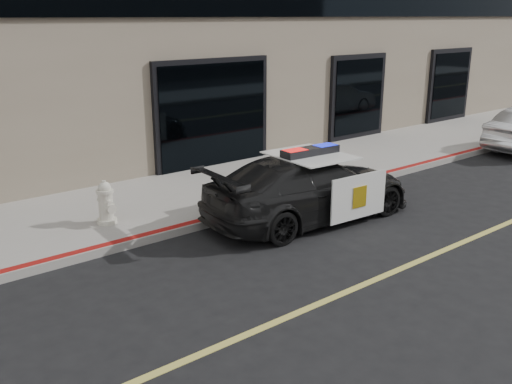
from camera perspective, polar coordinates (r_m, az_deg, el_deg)
ground at (r=11.25m, az=21.11°, el=-4.22°), size 120.00×120.00×0.00m
sidewalk_n at (r=14.37m, az=2.98°, el=1.83°), size 60.00×3.50×0.15m
police_car at (r=11.26m, az=5.36°, el=0.47°), size 2.38×4.70×1.46m
fire_hydrant at (r=10.98m, az=-14.78°, el=-1.12°), size 0.38×0.52×0.83m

